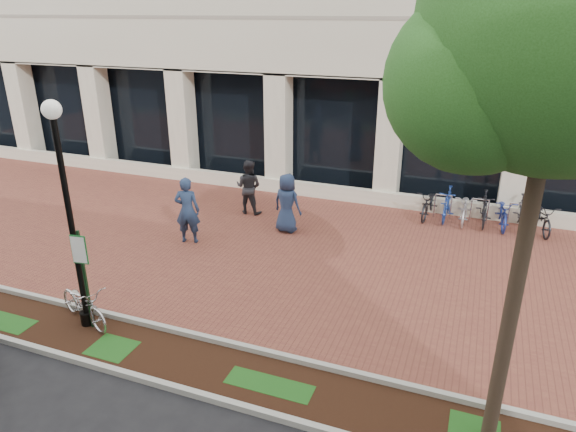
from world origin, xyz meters
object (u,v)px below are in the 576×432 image
(pedestrian_left, at_px, (187,210))
(pedestrian_right, at_px, (287,203))
(lamppost, at_px, (68,207))
(street_tree, at_px, (566,49))
(parking_sign, at_px, (83,267))
(locked_bicycle, at_px, (84,304))
(pedestrian_mid, at_px, (249,187))
(bike_rack_cluster, at_px, (484,209))

(pedestrian_left, xyz_separation_m, pedestrian_right, (2.35, 1.73, -0.07))
(lamppost, distance_m, pedestrian_left, 4.74)
(street_tree, relative_size, pedestrian_right, 4.30)
(parking_sign, distance_m, locked_bicycle, 1.02)
(pedestrian_left, bearing_deg, lamppost, 76.11)
(lamppost, xyz_separation_m, pedestrian_mid, (0.48, 7.13, -1.77))
(locked_bicycle, bearing_deg, street_tree, -71.83)
(parking_sign, distance_m, lamppost, 1.25)
(locked_bicycle, height_order, pedestrian_left, pedestrian_left)
(parking_sign, distance_m, pedestrian_left, 4.53)
(parking_sign, height_order, locked_bicycle, parking_sign)
(locked_bicycle, xyz_separation_m, pedestrian_left, (-0.08, 4.38, 0.52))
(street_tree, height_order, bike_rack_cluster, street_tree)
(parking_sign, height_order, bike_rack_cluster, parking_sign)
(lamppost, bearing_deg, locked_bicycle, 151.20)
(locked_bicycle, bearing_deg, pedestrian_right, -0.12)
(parking_sign, xyz_separation_m, pedestrian_mid, (0.30, 7.20, -0.54))
(parking_sign, xyz_separation_m, pedestrian_left, (-0.34, 4.49, -0.46))
(pedestrian_mid, xyz_separation_m, bike_rack_cluster, (7.23, 1.73, -0.41))
(parking_sign, distance_m, bike_rack_cluster, 11.71)
(parking_sign, distance_m, pedestrian_right, 6.56)
(street_tree, xyz_separation_m, locked_bicycle, (-8.17, 0.30, -5.36))
(lamppost, bearing_deg, pedestrian_left, 92.09)
(locked_bicycle, distance_m, bike_rack_cluster, 11.76)
(lamppost, height_order, pedestrian_right, lamppost)
(parking_sign, bearing_deg, pedestrian_left, 85.60)
(parking_sign, distance_m, street_tree, 9.05)
(locked_bicycle, distance_m, pedestrian_left, 4.41)
(pedestrian_left, relative_size, pedestrian_mid, 1.09)
(lamppost, bearing_deg, pedestrian_mid, 86.15)
(pedestrian_left, distance_m, pedestrian_right, 2.92)
(parking_sign, relative_size, bike_rack_cluster, 0.53)
(lamppost, height_order, street_tree, street_tree)
(pedestrian_left, height_order, pedestrian_mid, pedestrian_left)
(parking_sign, relative_size, pedestrian_mid, 1.24)
(street_tree, bearing_deg, bike_rack_cluster, 92.41)
(pedestrian_right, bearing_deg, parking_sign, 83.45)
(bike_rack_cluster, bearing_deg, parking_sign, -129.58)
(pedestrian_right, bearing_deg, bike_rack_cluster, -142.56)
(pedestrian_left, height_order, bike_rack_cluster, pedestrian_left)
(lamppost, height_order, pedestrian_left, lamppost)
(pedestrian_mid, height_order, pedestrian_right, pedestrian_right)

